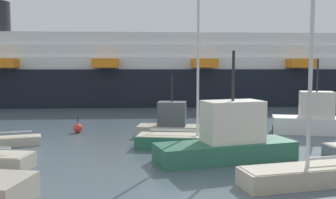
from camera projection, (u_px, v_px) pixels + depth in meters
The scene contains 10 objects.
ground_plane at pixel (198, 198), 15.18m from camera, with size 600.00×600.00×0.00m, color #4C5B66.
sailboat_1 at pixel (189, 139), 24.40m from camera, with size 7.14×3.30×11.25m.
sailboat_3 at pixel (318, 170), 17.07m from camera, with size 7.65×3.02×11.44m.
sailboat_4 at pixel (5, 140), 25.04m from camera, with size 4.77×2.44×7.57m.
fishing_boat_0 at pixel (319, 119), 29.49m from camera, with size 7.61×4.16×5.88m.
fishing_boat_1 at pixel (174, 125), 28.32m from camera, with size 6.02×3.01×4.66m.
fishing_boat_2 at pixel (229, 139), 21.25m from camera, with size 8.38×4.30×6.20m.
channel_buoy_0 at pixel (272, 139), 25.91m from camera, with size 0.62×0.62×1.28m.
channel_buoy_1 at pixel (78, 128), 30.01m from camera, with size 0.71×0.71×1.31m.
cruise_ship at pixel (109, 72), 52.98m from camera, with size 88.66×15.03×14.07m.
Camera 1 is at (-2.33, -14.62, 5.38)m, focal length 40.09 mm.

